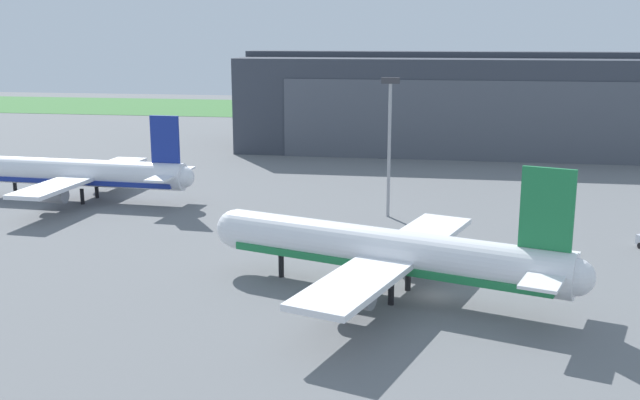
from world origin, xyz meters
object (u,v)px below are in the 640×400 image
Objects in this scene: maintenance_hangar at (457,103)px; airliner_near_right at (386,252)px; airliner_far_right at (80,174)px; apron_light_mast at (389,136)px.

maintenance_hangar is 92.94m from airliner_near_right.
maintenance_hangar is 2.52× the size of airliner_near_right.
airliner_near_right is 1.00× the size of airliner_far_right.
apron_light_mast is at bearing -2.77° from airliner_far_right.
airliner_near_right is 31.44m from apron_light_mast.
maintenance_hangar is at bearing 47.10° from airliner_far_right.
maintenance_hangar is 2.51× the size of airliner_far_right.
maintenance_hangar is 81.54m from airliner_far_right.
apron_light_mast reaches higher than airliner_near_right.
apron_light_mast is (-9.84, -61.79, 1.13)m from maintenance_hangar.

